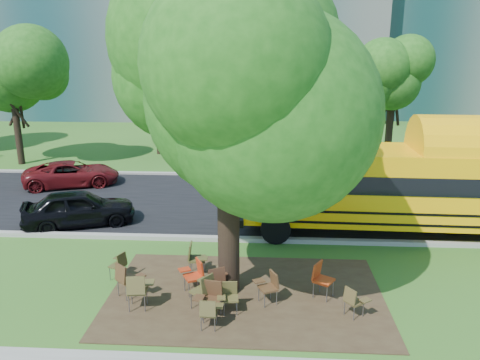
# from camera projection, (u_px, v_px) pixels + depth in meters

# --- Properties ---
(ground) EXTENTS (160.00, 160.00, 0.00)m
(ground) POSITION_uv_depth(u_px,v_px,m) (210.00, 285.00, 12.56)
(ground) COLOR #2C5A1C
(ground) RESTS_ON ground
(dirt_patch) EXTENTS (7.00, 4.50, 0.03)m
(dirt_patch) POSITION_uv_depth(u_px,v_px,m) (246.00, 295.00, 12.02)
(dirt_patch) COLOR #382819
(dirt_patch) RESTS_ON ground
(asphalt_road) EXTENTS (80.00, 8.00, 0.04)m
(asphalt_road) POSITION_uv_depth(u_px,v_px,m) (230.00, 202.00, 19.28)
(asphalt_road) COLOR black
(asphalt_road) RESTS_ON ground
(kerb_near) EXTENTS (80.00, 0.25, 0.14)m
(kerb_near) POSITION_uv_depth(u_px,v_px,m) (221.00, 239.00, 15.43)
(kerb_near) COLOR gray
(kerb_near) RESTS_ON ground
(kerb_far) EXTENTS (80.00, 0.25, 0.14)m
(kerb_far) POSITION_uv_depth(u_px,v_px,m) (237.00, 175.00, 23.21)
(kerb_far) COLOR gray
(kerb_far) RESTS_ON ground
(bg_tree_0) EXTENTS (5.20, 5.20, 7.18)m
(bg_tree_0) POSITION_uv_depth(u_px,v_px,m) (11.00, 79.00, 24.50)
(bg_tree_0) COLOR black
(bg_tree_0) RESTS_ON ground
(bg_tree_2) EXTENTS (4.80, 4.80, 6.62)m
(bg_tree_2) POSITION_uv_depth(u_px,v_px,m) (156.00, 83.00, 27.08)
(bg_tree_2) COLOR black
(bg_tree_2) RESTS_ON ground
(bg_tree_3) EXTENTS (5.60, 5.60, 7.84)m
(bg_tree_3) POSITION_uv_depth(u_px,v_px,m) (394.00, 70.00, 24.19)
(bg_tree_3) COLOR black
(bg_tree_3) RESTS_ON ground
(main_tree) EXTENTS (7.07, 7.07, 9.22)m
(main_tree) POSITION_uv_depth(u_px,v_px,m) (227.00, 69.00, 10.81)
(main_tree) COLOR black
(main_tree) RESTS_ON ground
(school_bus) EXTENTS (12.10, 3.02, 2.94)m
(school_bus) POSITION_uv_depth(u_px,v_px,m) (442.00, 187.00, 15.53)
(school_bus) COLOR #FFB008
(school_bus) RESTS_ON ground
(chair_0) EXTENTS (0.64, 0.62, 0.96)m
(chair_0) POSITION_uv_depth(u_px,v_px,m) (138.00, 288.00, 11.20)
(chair_0) COLOR brown
(chair_0) RESTS_ON ground
(chair_1) EXTENTS (0.81, 0.64, 0.95)m
(chair_1) POSITION_uv_depth(u_px,v_px,m) (126.00, 277.00, 11.75)
(chair_1) COLOR #452B18
(chair_1) RESTS_ON ground
(chair_2) EXTENTS (0.64, 0.81, 0.94)m
(chair_2) POSITION_uv_depth(u_px,v_px,m) (204.00, 288.00, 11.23)
(chair_2) COLOR #4A4320
(chair_2) RESTS_ON ground
(chair_3) EXTENTS (0.65, 0.53, 0.90)m
(chair_3) POSITION_uv_depth(u_px,v_px,m) (211.00, 296.00, 10.91)
(chair_3) COLOR #452A18
(chair_3) RESTS_ON ground
(chair_4) EXTENTS (0.51, 0.46, 0.79)m
(chair_4) POSITION_uv_depth(u_px,v_px,m) (209.00, 311.00, 10.43)
(chair_4) COLOR #4A4020
(chair_4) RESTS_ON ground
(chair_5) EXTENTS (0.52, 0.51, 0.77)m
(chair_5) POSITION_uv_depth(u_px,v_px,m) (229.00, 295.00, 11.13)
(chair_5) COLOR #4F4722
(chair_5) RESTS_ON ground
(chair_6) EXTENTS (0.68, 0.57, 0.85)m
(chair_6) POSITION_uv_depth(u_px,v_px,m) (269.00, 284.00, 11.53)
(chair_6) COLOR #4C321B
(chair_6) RESTS_ON ground
(chair_7) EXTENTS (0.65, 0.52, 0.78)m
(chair_7) POSITION_uv_depth(u_px,v_px,m) (354.00, 299.00, 10.91)
(chair_7) COLOR #4E4121
(chair_7) RESTS_ON ground
(chair_8) EXTENTS (0.49, 0.63, 0.79)m
(chair_8) POSITION_uv_depth(u_px,v_px,m) (119.00, 263.00, 12.76)
(chair_8) COLOR #44401D
(chair_8) RESTS_ON ground
(chair_9) EXTENTS (0.75, 0.62, 0.92)m
(chair_9) POSITION_uv_depth(u_px,v_px,m) (195.00, 273.00, 12.01)
(chair_9) COLOR #A62E11
(chair_9) RESTS_ON ground
(chair_10) EXTENTS (0.59, 0.63, 0.96)m
(chair_10) POSITION_uv_depth(u_px,v_px,m) (195.00, 256.00, 12.92)
(chair_10) COLOR #47451E
(chair_10) RESTS_ON ground
(chair_11) EXTENTS (0.63, 0.76, 0.94)m
(chair_11) POSITION_uv_depth(u_px,v_px,m) (216.00, 279.00, 11.66)
(chair_11) COLOR #452718
(chair_11) RESTS_ON ground
(chair_12) EXTENTS (0.63, 0.80, 0.95)m
(chair_12) POSITION_uv_depth(u_px,v_px,m) (321.00, 277.00, 11.76)
(chair_12) COLOR #BA3D13
(chair_12) RESTS_ON ground
(black_car) EXTENTS (4.14, 2.78, 1.31)m
(black_car) POSITION_uv_depth(u_px,v_px,m) (79.00, 208.00, 16.64)
(black_car) COLOR black
(black_car) RESTS_ON ground
(bg_car_red) EXTENTS (4.58, 3.20, 1.16)m
(bg_car_red) POSITION_uv_depth(u_px,v_px,m) (72.00, 174.00, 21.45)
(bg_car_red) COLOR #510D10
(bg_car_red) RESTS_ON ground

